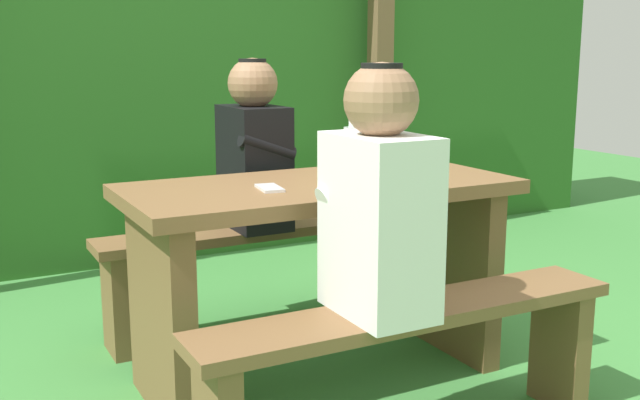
# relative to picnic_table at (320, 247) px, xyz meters

# --- Properties ---
(ground_plane) EXTENTS (12.00, 12.00, 0.00)m
(ground_plane) POSITION_rel_picnic_table_xyz_m (0.00, 0.00, -0.51)
(ground_plane) COLOR #40853D
(hedge_backdrop) EXTENTS (6.40, 0.73, 1.96)m
(hedge_backdrop) POSITION_rel_picnic_table_xyz_m (0.00, 2.21, 0.47)
(hedge_backdrop) COLOR #285D1F
(hedge_backdrop) RESTS_ON ground_plane
(pergola_post_right) EXTENTS (0.12, 0.12, 1.94)m
(pergola_post_right) POSITION_rel_picnic_table_xyz_m (1.31, 1.68, 0.46)
(pergola_post_right) COLOR brown
(pergola_post_right) RESTS_ON ground_plane
(picnic_table) EXTENTS (1.40, 0.64, 0.75)m
(picnic_table) POSITION_rel_picnic_table_xyz_m (0.00, 0.00, 0.00)
(picnic_table) COLOR brown
(picnic_table) RESTS_ON ground_plane
(bench_near) EXTENTS (1.40, 0.24, 0.46)m
(bench_near) POSITION_rel_picnic_table_xyz_m (0.00, -0.59, -0.18)
(bench_near) COLOR brown
(bench_near) RESTS_ON ground_plane
(bench_far) EXTENTS (1.40, 0.24, 0.46)m
(bench_far) POSITION_rel_picnic_table_xyz_m (0.00, 0.59, -0.18)
(bench_far) COLOR brown
(bench_far) RESTS_ON ground_plane
(person_white_shirt) EXTENTS (0.25, 0.35, 0.72)m
(person_white_shirt) POSITION_rel_picnic_table_xyz_m (-0.12, -0.58, 0.29)
(person_white_shirt) COLOR white
(person_white_shirt) RESTS_ON bench_near
(person_black_coat) EXTENTS (0.25, 0.35, 0.72)m
(person_black_coat) POSITION_rel_picnic_table_xyz_m (-0.01, 0.58, 0.29)
(person_black_coat) COLOR black
(person_black_coat) RESTS_ON bench_far
(drinking_glass) EXTENTS (0.08, 0.08, 0.08)m
(drinking_glass) POSITION_rel_picnic_table_xyz_m (0.01, -0.07, 0.28)
(drinking_glass) COLOR silver
(drinking_glass) RESTS_ON picnic_table
(bottle_left) EXTENTS (0.07, 0.07, 0.25)m
(bottle_left) POSITION_rel_picnic_table_xyz_m (0.17, 0.06, 0.34)
(bottle_left) COLOR silver
(bottle_left) RESTS_ON picnic_table
(bottle_right) EXTENTS (0.07, 0.07, 0.25)m
(bottle_right) POSITION_rel_picnic_table_xyz_m (0.20, -0.09, 0.34)
(bottle_right) COLOR silver
(bottle_right) RESTS_ON picnic_table
(cell_phone) EXTENTS (0.09, 0.15, 0.01)m
(cell_phone) POSITION_rel_picnic_table_xyz_m (-0.22, -0.05, 0.25)
(cell_phone) COLOR silver
(cell_phone) RESTS_ON picnic_table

